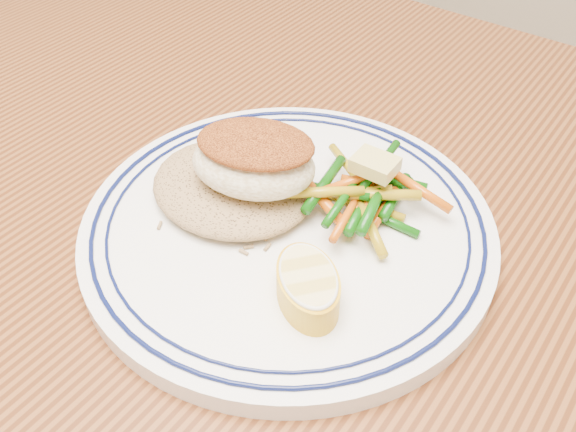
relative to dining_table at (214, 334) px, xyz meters
The scene contains 7 objects.
dining_table is the anchor object (origin of this frame).
plate 0.12m from the dining_table, 48.02° to the left, with size 0.29×0.29×0.02m.
rice_pilaf 0.13m from the dining_table, 99.93° to the left, with size 0.12×0.11×0.02m, color olive.
fish_fillet 0.16m from the dining_table, 78.48° to the left, with size 0.10×0.09×0.04m.
vegetable_pile 0.17m from the dining_table, 48.44° to the left, with size 0.11×0.11×0.03m.
butter_pat 0.19m from the dining_table, 50.96° to the left, with size 0.03×0.02×0.01m, color #D4C467.
lemon_wedge 0.16m from the dining_table, ahead, with size 0.08×0.08×0.02m.
Camera 1 is at (0.23, -0.22, 1.07)m, focal length 40.00 mm.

